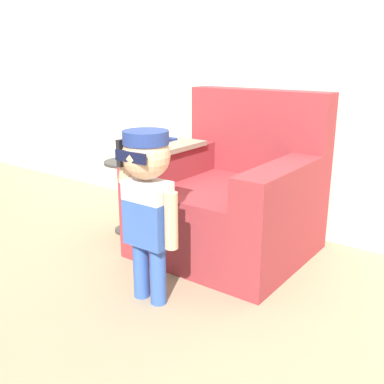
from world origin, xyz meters
TOP-DOWN VIEW (x-y plane):
  - ground_plane at (0.00, 0.00)m, footprint 10.00×10.00m
  - wall_back at (0.00, 0.65)m, footprint 10.00×0.05m
  - armchair at (-0.01, 0.13)m, footprint 0.97×0.89m
  - person_child at (-0.00, -0.64)m, footprint 0.35×0.26m
  - side_table at (-0.74, -0.04)m, footprint 0.30×0.30m

SIDE VIEW (x-z plane):
  - ground_plane at x=0.00m, z-range 0.00..0.00m
  - side_table at x=-0.74m, z-range 0.05..0.56m
  - armchair at x=-0.01m, z-range -0.16..0.83m
  - person_child at x=0.00m, z-range 0.14..1.01m
  - wall_back at x=0.00m, z-range 0.00..2.60m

